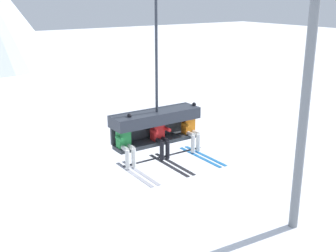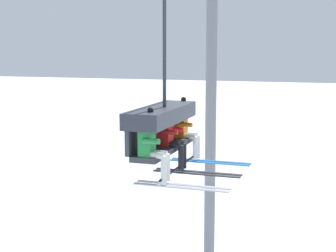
{
  "view_description": "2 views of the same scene",
  "coord_description": "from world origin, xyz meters",
  "px_view_note": "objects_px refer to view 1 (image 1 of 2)",
  "views": [
    {
      "loc": [
        -5.19,
        -9.62,
        8.94
      ],
      "look_at": [
        0.66,
        -0.94,
        5.66
      ],
      "focal_mm": 45.0,
      "sensor_mm": 36.0,
      "label": 1
    },
    {
      "loc": [
        -8.81,
        -3.96,
        7.18
      ],
      "look_at": [
        0.31,
        -0.9,
        5.7
      ],
      "focal_mm": 55.0,
      "sensor_mm": 36.0,
      "label": 2
    }
  ],
  "objects_px": {
    "skier_green": "(126,141)",
    "skier_orange": "(191,127)",
    "lift_tower_far": "(305,107)",
    "chairlift_chair": "(155,120)",
    "skier_red": "(160,135)"
  },
  "relations": [
    {
      "from": "chairlift_chair",
      "to": "skier_orange",
      "type": "bearing_deg",
      "value": -11.97
    },
    {
      "from": "lift_tower_far",
      "to": "skier_red",
      "type": "relative_size",
      "value": 5.65
    },
    {
      "from": "skier_green",
      "to": "skier_orange",
      "type": "distance_m",
      "value": 2.01
    },
    {
      "from": "chairlift_chair",
      "to": "skier_orange",
      "type": "height_order",
      "value": "chairlift_chair"
    },
    {
      "from": "lift_tower_far",
      "to": "skier_green",
      "type": "height_order",
      "value": "lift_tower_far"
    },
    {
      "from": "lift_tower_far",
      "to": "skier_green",
      "type": "relative_size",
      "value": 5.65
    },
    {
      "from": "lift_tower_far",
      "to": "skier_orange",
      "type": "relative_size",
      "value": 5.65
    },
    {
      "from": "chairlift_chair",
      "to": "skier_red",
      "type": "height_order",
      "value": "chairlift_chair"
    },
    {
      "from": "chairlift_chair",
      "to": "skier_orange",
      "type": "distance_m",
      "value": 1.08
    },
    {
      "from": "skier_green",
      "to": "skier_red",
      "type": "height_order",
      "value": "skier_green"
    },
    {
      "from": "skier_green",
      "to": "skier_orange",
      "type": "relative_size",
      "value": 1.0
    },
    {
      "from": "lift_tower_far",
      "to": "skier_red",
      "type": "distance_m",
      "value": 7.06
    },
    {
      "from": "lift_tower_far",
      "to": "skier_red",
      "type": "height_order",
      "value": "lift_tower_far"
    },
    {
      "from": "skier_green",
      "to": "skier_red",
      "type": "xyz_separation_m",
      "value": [
        1.0,
        -0.01,
        -0.02
      ]
    },
    {
      "from": "lift_tower_far",
      "to": "skier_red",
      "type": "bearing_deg",
      "value": -172.39
    }
  ]
}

